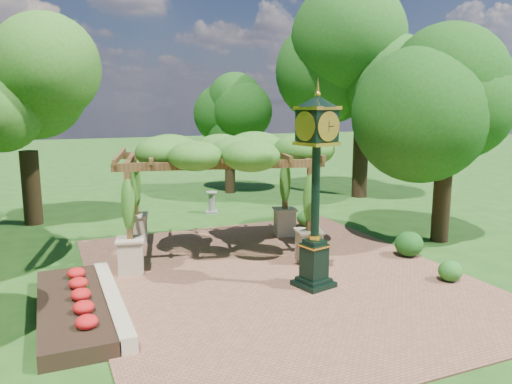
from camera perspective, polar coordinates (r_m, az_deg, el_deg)
name	(u,v)px	position (r m, az deg, el deg)	size (l,w,h in m)	color
ground	(293,288)	(13.58, 4.23, -10.93)	(120.00, 120.00, 0.00)	#1E4714
brick_plaza	(277,276)	(14.41, 2.38, -9.55)	(10.00, 12.00, 0.04)	brown
border_wall	(112,301)	(12.69, -16.09, -11.90)	(0.35, 5.00, 0.40)	#C6B793
flower_bed	(73,308)	(12.64, -20.23, -12.33)	(1.50, 5.00, 0.36)	red
pedestal_clock	(316,174)	(12.93, 6.88, 2.02)	(1.22, 1.22, 5.13)	black
pergola	(216,157)	(15.99, -4.58, 4.06)	(6.87, 5.13, 3.88)	tan
sundial	(212,204)	(22.35, -5.09, -1.34)	(0.68, 0.68, 0.97)	gray
shrub_front	(450,271)	(14.86, 21.31, -8.39)	(0.64, 0.64, 0.58)	#21621C
shrub_mid	(409,244)	(16.70, 17.08, -5.69)	(0.89, 0.89, 0.80)	#164914
shrub_back	(306,218)	(19.90, 5.72, -3.00)	(0.71, 0.71, 0.63)	#235819
tree_west_far	(24,92)	(21.76, -25.03, 10.29)	(4.01, 4.01, 7.71)	black
tree_north	(230,117)	(26.97, -3.05, 8.59)	(3.50, 3.50, 6.01)	#332414
tree_east_far	(364,61)	(26.37, 12.24, 14.40)	(5.57, 5.57, 10.05)	black
tree_east_near	(448,102)	(18.48, 21.12, 9.58)	(4.36, 4.36, 7.13)	#322114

